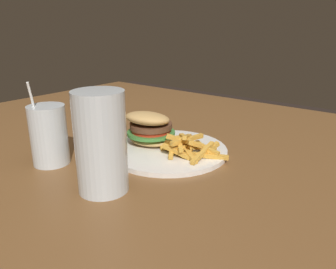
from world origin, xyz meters
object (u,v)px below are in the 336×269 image
object	(u,v)px
meal_plate_near	(161,139)
beer_glass	(101,146)
juice_glass	(49,136)
spoon	(98,137)

from	to	relation	value
meal_plate_near	beer_glass	distance (m)	0.21
meal_plate_near	juice_glass	bearing A→B (deg)	55.55
juice_glass	spoon	bearing A→B (deg)	-76.58
spoon	juice_glass	bearing A→B (deg)	29.33
meal_plate_near	juice_glass	distance (m)	0.24
beer_glass	spoon	size ratio (longest dim) A/B	0.97
meal_plate_near	beer_glass	xyz separation A→B (m)	(-0.04, 0.20, 0.05)
beer_glass	juice_glass	xyz separation A→B (m)	(0.17, -0.01, -0.02)
beer_glass	meal_plate_near	bearing A→B (deg)	-79.07
juice_glass	spoon	world-z (taller)	juice_glass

